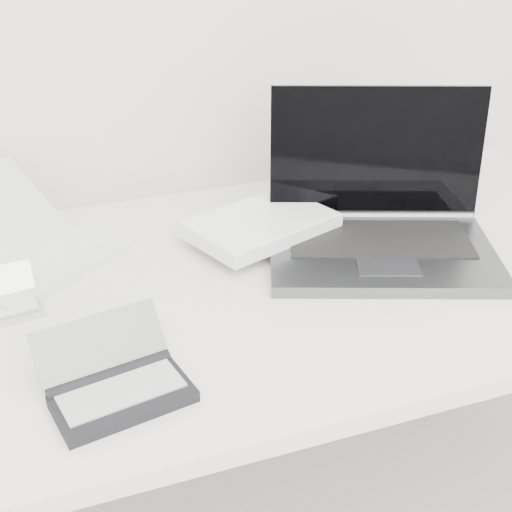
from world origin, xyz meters
name	(u,v)px	position (x,y,z in m)	size (l,w,h in m)	color
desk	(264,295)	(0.00, 1.55, 0.68)	(1.60, 0.80, 0.73)	white
laptop_large	(348,224)	(0.19, 1.60, 0.78)	(0.59, 0.48, 0.28)	#505254
netbook_open_white	(20,247)	(-0.40, 1.75, 0.76)	(0.41, 0.43, 0.12)	white
pda_silver	(14,302)	(-0.42, 1.58, 0.74)	(0.09, 0.10, 0.06)	silver
palmtop_charcoal	(117,384)	(-0.31, 1.30, 0.75)	(0.21, 0.18, 0.09)	black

